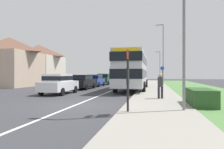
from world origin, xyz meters
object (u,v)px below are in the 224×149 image
(parked_car_white, at_px, (59,83))
(parked_car_blue, at_px, (95,80))
(street_lamp_near, at_px, (182,6))
(street_lamp_mid, at_px, (162,51))
(street_lamp_far, at_px, (159,64))
(double_decker_bus, at_px, (133,69))
(parked_car_dark_green, at_px, (104,79))
(cycle_route_sign, at_px, (162,76))
(parked_car_black, at_px, (82,81))
(pedestrian_at_stop, at_px, (160,85))
(bus_stop_sign, at_px, (128,76))

(parked_car_white, distance_m, parked_car_blue, 10.58)
(street_lamp_near, relative_size, street_lamp_mid, 0.93)
(parked_car_blue, xyz_separation_m, street_lamp_far, (8.88, 19.13, 2.92))
(parked_car_blue, relative_size, street_lamp_near, 0.53)
(double_decker_bus, xyz_separation_m, parked_car_dark_green, (-5.53, 10.64, -1.21))
(parked_car_blue, height_order, cycle_route_sign, cycle_route_sign)
(double_decker_bus, height_order, parked_car_black, double_decker_bus)
(cycle_route_sign, bearing_deg, parked_car_dark_green, 139.99)
(cycle_route_sign, bearing_deg, parked_car_black, -160.15)
(parked_car_white, relative_size, cycle_route_sign, 1.66)
(pedestrian_at_stop, bearing_deg, street_lamp_mid, 87.09)
(parked_car_dark_green, bearing_deg, parked_car_white, -89.88)
(cycle_route_sign, height_order, street_lamp_far, street_lamp_far)
(pedestrian_at_stop, height_order, bus_stop_sign, bus_stop_sign)
(parked_car_blue, bearing_deg, cycle_route_sign, -12.81)
(double_decker_bus, relative_size, street_lamp_far, 1.62)
(pedestrian_at_stop, xyz_separation_m, bus_stop_sign, (-1.44, -4.76, 0.56))
(street_lamp_near, bearing_deg, bus_stop_sign, -160.23)
(parked_car_black, distance_m, street_lamp_near, 15.21)
(double_decker_bus, distance_m, parked_car_black, 5.64)
(parked_car_blue, bearing_deg, parked_car_white, -89.75)
(parked_car_blue, bearing_deg, bus_stop_sign, -69.63)
(double_decker_bus, xyz_separation_m, parked_car_white, (-5.49, -5.19, -1.24))
(cycle_route_sign, distance_m, street_lamp_far, 21.22)
(pedestrian_at_stop, xyz_separation_m, street_lamp_near, (0.73, -3.98, 3.53))
(cycle_route_sign, bearing_deg, street_lamp_far, 89.24)
(double_decker_bus, bearing_deg, parked_car_dark_green, 117.45)
(street_lamp_far, bearing_deg, cycle_route_sign, -90.76)
(parked_car_dark_green, xyz_separation_m, street_lamp_near, (8.75, -22.23, 3.57))
(parked_car_white, height_order, parked_car_black, parked_car_white)
(pedestrian_at_stop, distance_m, bus_stop_sign, 5.01)
(double_decker_bus, height_order, cycle_route_sign, double_decker_bus)
(double_decker_bus, xyz_separation_m, pedestrian_at_stop, (2.49, -7.60, -1.17))
(parked_car_dark_green, height_order, street_lamp_near, street_lamp_near)
(double_decker_bus, distance_m, street_lamp_far, 24.80)
(parked_car_dark_green, relative_size, pedestrian_at_stop, 2.37)
(parked_car_black, xyz_separation_m, pedestrian_at_stop, (7.97, -7.95, 0.11))
(parked_car_black, xyz_separation_m, bus_stop_sign, (6.53, -12.71, 0.68))
(double_decker_bus, bearing_deg, pedestrian_at_stop, -71.86)
(parked_car_white, height_order, cycle_route_sign, cycle_route_sign)
(cycle_route_sign, bearing_deg, bus_stop_sign, -97.26)
(parked_car_white, bearing_deg, parked_car_black, 89.83)
(double_decker_bus, distance_m, street_lamp_mid, 9.14)
(parked_car_blue, bearing_deg, pedestrian_at_stop, -58.27)
(parked_car_white, distance_m, cycle_route_sign, 12.16)
(double_decker_bus, height_order, parked_car_dark_green, double_decker_bus)
(pedestrian_at_stop, bearing_deg, parked_car_blue, 121.73)
(parked_car_white, relative_size, street_lamp_near, 0.53)
(parked_car_white, bearing_deg, double_decker_bus, 43.37)
(bus_stop_sign, xyz_separation_m, cycle_route_sign, (2.01, 15.79, -0.11))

